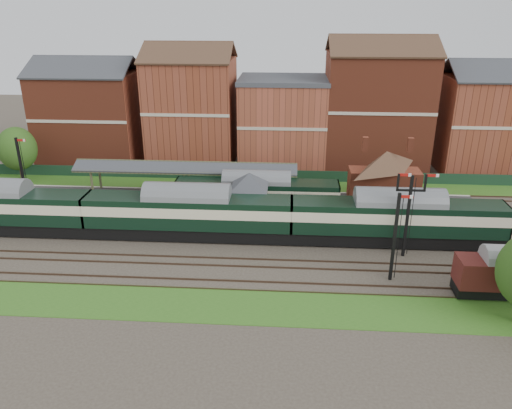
# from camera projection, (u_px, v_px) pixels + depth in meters

# --- Properties ---
(ground) EXTENTS (160.00, 160.00, 0.00)m
(ground) POSITION_uv_depth(u_px,v_px,m) (277.00, 240.00, 50.26)
(ground) COLOR #473D33
(ground) RESTS_ON ground
(grass_back) EXTENTS (90.00, 4.50, 0.06)m
(grass_back) POSITION_uv_depth(u_px,v_px,m) (280.00, 186.00, 65.03)
(grass_back) COLOR #2D6619
(grass_back) RESTS_ON ground
(grass_front) EXTENTS (90.00, 5.00, 0.06)m
(grass_front) POSITION_uv_depth(u_px,v_px,m) (272.00, 307.00, 39.16)
(grass_front) COLOR #2D6619
(grass_front) RESTS_ON ground
(fence) EXTENTS (90.00, 0.12, 1.50)m
(fence) POSITION_uv_depth(u_px,v_px,m) (281.00, 175.00, 66.60)
(fence) COLOR #193823
(fence) RESTS_ON ground
(platform) EXTENTS (55.00, 3.40, 1.00)m
(platform) POSITION_uv_depth(u_px,v_px,m) (237.00, 199.00, 59.39)
(platform) COLOR #2D2D2D
(platform) RESTS_ON ground
(signal_box) EXTENTS (5.40, 5.40, 6.00)m
(signal_box) POSITION_uv_depth(u_px,v_px,m) (250.00, 198.00, 52.24)
(signal_box) COLOR #5C6F4F
(signal_box) RESTS_ON ground
(brick_hut) EXTENTS (3.20, 2.64, 2.94)m
(brick_hut) POSITION_uv_depth(u_px,v_px,m) (325.00, 218.00, 52.49)
(brick_hut) COLOR brown
(brick_hut) RESTS_ON ground
(station_building) EXTENTS (8.10, 8.10, 5.90)m
(station_building) POSITION_uv_depth(u_px,v_px,m) (385.00, 174.00, 57.02)
(station_building) COLOR brown
(station_building) RESTS_ON platform
(canopy) EXTENTS (26.00, 3.89, 4.08)m
(canopy) POSITION_uv_depth(u_px,v_px,m) (186.00, 165.00, 58.22)
(canopy) COLOR #4E5032
(canopy) RESTS_ON platform
(semaphore_bracket) EXTENTS (3.60, 0.25, 8.18)m
(semaphore_bracket) POSITION_uv_depth(u_px,v_px,m) (409.00, 211.00, 45.44)
(semaphore_bracket) COLOR black
(semaphore_bracket) RESTS_ON ground
(semaphore_platform_end) EXTENTS (1.23, 0.25, 8.00)m
(semaphore_platform_end) POSITION_uv_depth(u_px,v_px,m) (22.00, 170.00, 57.96)
(semaphore_platform_end) COLOR black
(semaphore_platform_end) RESTS_ON ground
(semaphore_siding) EXTENTS (1.23, 0.25, 8.00)m
(semaphore_siding) POSITION_uv_depth(u_px,v_px,m) (395.00, 236.00, 41.59)
(semaphore_siding) COLOR black
(semaphore_siding) RESTS_ON ground
(town_backdrop) EXTENTS (69.00, 10.00, 16.00)m
(town_backdrop) POSITION_uv_depth(u_px,v_px,m) (281.00, 118.00, 70.72)
(town_backdrop) COLOR brown
(town_backdrop) RESTS_ON ground
(dmu_train) EXTENTS (61.80, 3.24, 4.75)m
(dmu_train) POSITION_uv_depth(u_px,v_px,m) (188.00, 213.00, 49.78)
(dmu_train) COLOR black
(dmu_train) RESTS_ON ground
(platform_railcar) EXTENTS (18.15, 2.86, 4.18)m
(platform_railcar) POSITION_uv_depth(u_px,v_px,m) (257.00, 194.00, 55.49)
(platform_railcar) COLOR black
(platform_railcar) RESTS_ON ground
(goods_van_b) EXTENTS (5.70, 2.47, 3.46)m
(goods_van_b) POSITION_uv_depth(u_px,v_px,m) (493.00, 274.00, 40.09)
(goods_van_b) COLOR black
(goods_van_b) RESTS_ON ground
(tree_back) EXTENTS (4.98, 4.98, 7.28)m
(tree_back) POSITION_uv_depth(u_px,v_px,m) (17.00, 149.00, 65.35)
(tree_back) COLOR #382619
(tree_back) RESTS_ON ground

